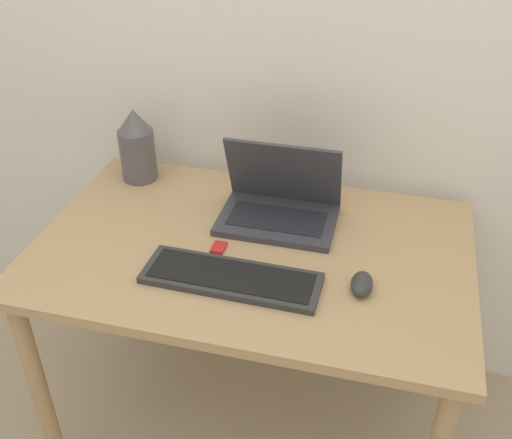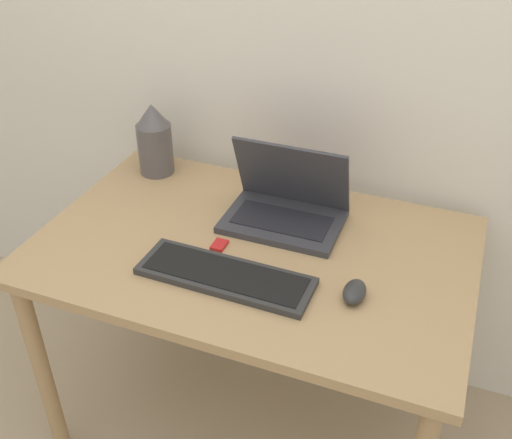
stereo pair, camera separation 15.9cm
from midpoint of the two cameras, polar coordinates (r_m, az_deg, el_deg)
name	(u,v)px [view 2 (the right image)]	position (r m, az deg, el deg)	size (l,w,h in m)	color
wall_back	(309,19)	(1.84, 7.69, 18.33)	(6.00, 0.05, 2.50)	silver
desk	(253,271)	(1.72, 2.33, -5.03)	(1.21, 0.77, 0.74)	tan
laptop	(286,205)	(1.75, 5.49, 1.32)	(0.34, 0.24, 0.24)	#333338
keyboard	(225,276)	(1.54, 0.02, -5.49)	(0.46, 0.16, 0.02)	#2D2D2D
mouse	(355,292)	(1.51, 12.38, -6.86)	(0.06, 0.09, 0.04)	#2D2D2D
vase	(154,140)	(1.98, -7.38, 7.50)	(0.11, 0.11, 0.24)	#514C4C
mp3_player	(219,245)	(1.66, -0.78, -2.53)	(0.04, 0.05, 0.01)	red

